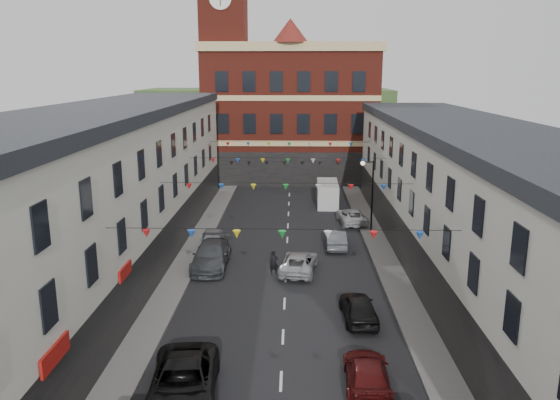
# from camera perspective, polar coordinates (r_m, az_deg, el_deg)

# --- Properties ---
(ground) EXTENTS (160.00, 160.00, 0.00)m
(ground) POSITION_cam_1_polar(r_m,az_deg,el_deg) (31.68, 0.47, -10.77)
(ground) COLOR black
(ground) RESTS_ON ground
(pavement_left) EXTENTS (1.80, 64.00, 0.15)m
(pavement_left) POSITION_cam_1_polar(r_m,az_deg,el_deg) (34.29, -11.22, -8.96)
(pavement_left) COLOR #605E5B
(pavement_left) RESTS_ON ground
(pavement_right) EXTENTS (1.80, 64.00, 0.15)m
(pavement_right) POSITION_cam_1_polar(r_m,az_deg,el_deg) (34.08, 12.37, -9.16)
(pavement_right) COLOR #605E5B
(pavement_right) RESTS_ON ground
(terrace_left) EXTENTS (8.40, 56.00, 10.70)m
(terrace_left) POSITION_cam_1_polar(r_m,az_deg,el_deg) (33.21, -20.25, -0.71)
(terrace_left) COLOR silver
(terrace_left) RESTS_ON ground
(terrace_right) EXTENTS (8.40, 56.00, 9.70)m
(terrace_right) POSITION_cam_1_polar(r_m,az_deg,el_deg) (32.96, 21.47, -1.81)
(terrace_right) COLOR beige
(terrace_right) RESTS_ON ground
(civic_building) EXTENTS (20.60, 13.30, 18.50)m
(civic_building) POSITION_cam_1_polar(r_m,az_deg,el_deg) (67.02, 1.09, 9.25)
(civic_building) COLOR maroon
(civic_building) RESTS_ON ground
(clock_tower) EXTENTS (5.60, 5.60, 30.00)m
(clock_tower) POSITION_cam_1_polar(r_m,az_deg,el_deg) (64.43, -5.83, 15.07)
(clock_tower) COLOR maroon
(clock_tower) RESTS_ON ground
(distant_hill) EXTENTS (40.00, 14.00, 10.00)m
(distant_hill) POSITION_cam_1_polar(r_m,az_deg,el_deg) (91.36, -1.33, 8.38)
(distant_hill) COLOR #2E4D24
(distant_hill) RESTS_ON ground
(street_lamp) EXTENTS (1.10, 0.36, 6.00)m
(street_lamp) POSITION_cam_1_polar(r_m,az_deg,el_deg) (44.26, 9.33, 1.39)
(street_lamp) COLOR black
(street_lamp) RESTS_ON ground
(car_left_c) EXTENTS (3.21, 6.05, 1.62)m
(car_left_c) POSITION_cam_1_polar(r_m,az_deg,el_deg) (23.28, -10.10, -18.30)
(car_left_c) COLOR black
(car_left_c) RESTS_ON ground
(car_left_d) EXTENTS (2.35, 5.68, 1.64)m
(car_left_d) POSITION_cam_1_polar(r_m,az_deg,el_deg) (37.22, -7.21, -5.77)
(car_left_d) COLOR #42464B
(car_left_d) RESTS_ON ground
(car_left_e) EXTENTS (2.14, 4.41, 1.45)m
(car_left_e) POSITION_cam_1_polar(r_m,az_deg,el_deg) (40.76, -7.05, -4.19)
(car_left_e) COLOR #999BA1
(car_left_e) RESTS_ON ground
(car_right_c) EXTENTS (2.02, 4.58, 1.31)m
(car_right_c) POSITION_cam_1_polar(r_m,az_deg,el_deg) (24.09, 9.09, -17.53)
(car_right_c) COLOR #4E0F10
(car_right_c) RESTS_ON ground
(car_right_d) EXTENTS (1.91, 4.27, 1.43)m
(car_right_d) POSITION_cam_1_polar(r_m,az_deg,el_deg) (29.77, 8.23, -11.07)
(car_right_d) COLOR black
(car_right_d) RESTS_ON ground
(car_right_e) EXTENTS (1.46, 4.17, 1.37)m
(car_right_e) POSITION_cam_1_polar(r_m,az_deg,el_deg) (41.22, 5.81, -4.02)
(car_right_e) COLOR #575A5F
(car_right_e) RESTS_ON ground
(car_right_f) EXTENTS (2.59, 4.91, 1.32)m
(car_right_f) POSITION_cam_1_polar(r_m,az_deg,el_deg) (47.69, 7.47, -1.69)
(car_right_f) COLOR #B9BDBE
(car_right_f) RESTS_ON ground
(moving_car) EXTENTS (2.79, 4.96, 1.31)m
(moving_car) POSITION_cam_1_polar(r_m,az_deg,el_deg) (36.15, 1.97, -6.53)
(moving_car) COLOR #B1B4B9
(moving_car) RESTS_ON ground
(white_van) EXTENTS (2.11, 5.22, 2.29)m
(white_van) POSITION_cam_1_polar(r_m,az_deg,el_deg) (53.89, 4.98, 0.66)
(white_van) COLOR beige
(white_van) RESTS_ON ground
(pedestrian) EXTENTS (0.65, 0.50, 1.60)m
(pedestrian) POSITION_cam_1_polar(r_m,az_deg,el_deg) (35.63, -0.64, -6.58)
(pedestrian) COLOR black
(pedestrian) RESTS_ON ground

